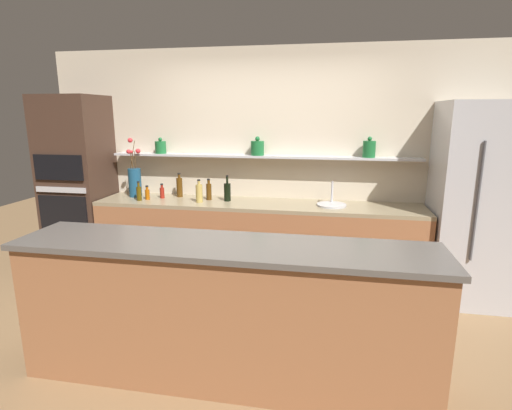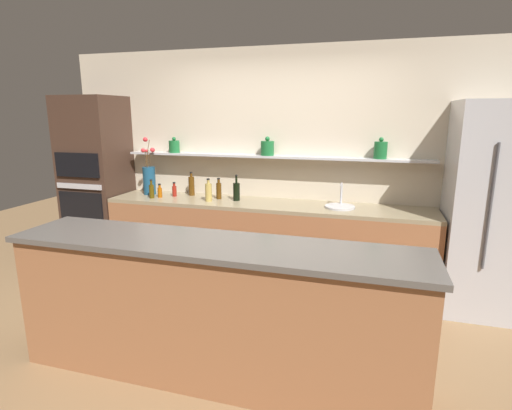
% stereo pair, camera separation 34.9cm
% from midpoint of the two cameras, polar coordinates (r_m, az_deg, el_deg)
% --- Properties ---
extents(ground_plane, '(12.00, 12.00, 0.00)m').
position_cam_midpoint_polar(ground_plane, '(3.58, 0.13, -18.67)').
color(ground_plane, olive).
extents(back_wall_unit, '(5.20, 0.28, 2.60)m').
position_cam_midpoint_polar(back_wall_unit, '(4.64, 5.72, 5.75)').
color(back_wall_unit, beige).
rests_on(back_wall_unit, ground_plane).
extents(back_counter_unit, '(3.59, 0.62, 0.92)m').
position_cam_midpoint_polar(back_counter_unit, '(4.50, 3.47, -5.44)').
color(back_counter_unit, '#99603D').
rests_on(back_counter_unit, ground_plane).
extents(island_counter, '(2.92, 0.61, 1.02)m').
position_cam_midpoint_polar(island_counter, '(2.93, -2.63, -14.88)').
color(island_counter, '#99603D').
rests_on(island_counter, ground_plane).
extents(refrigerator, '(0.88, 0.73, 2.00)m').
position_cam_midpoint_polar(refrigerator, '(4.42, 33.23, -0.69)').
color(refrigerator, '#B7B7BC').
rests_on(refrigerator, ground_plane).
extents(oven_tower, '(0.69, 0.64, 2.08)m').
position_cam_midpoint_polar(oven_tower, '(5.27, -20.04, 3.00)').
color(oven_tower, '#3D281E').
rests_on(oven_tower, ground_plane).
extents(flower_vase, '(0.15, 0.17, 0.68)m').
position_cam_midpoint_polar(flower_vase, '(4.95, -13.09, 3.73)').
color(flower_vase, navy).
rests_on(flower_vase, back_counter_unit).
extents(sink_fixture, '(0.31, 0.31, 0.25)m').
position_cam_midpoint_polar(sink_fixture, '(4.28, 14.21, -0.09)').
color(sink_fixture, '#B7B7BC').
rests_on(sink_fixture, back_counter_unit).
extents(bottle_sauce_0, '(0.05, 0.05, 0.16)m').
position_cam_midpoint_polar(bottle_sauce_0, '(4.75, -11.55, 1.85)').
color(bottle_sauce_0, '#9E4C0A').
rests_on(bottle_sauce_0, back_counter_unit).
extents(bottle_wine_1, '(0.08, 0.08, 0.29)m').
position_cam_midpoint_polar(bottle_wine_1, '(4.48, -0.58, 1.96)').
color(bottle_wine_1, black).
rests_on(bottle_wine_1, back_counter_unit).
extents(bottle_spirit_2, '(0.07, 0.07, 0.28)m').
position_cam_midpoint_polar(bottle_spirit_2, '(4.80, -7.15, 2.75)').
color(bottle_spirit_2, '#4C2D0C').
rests_on(bottle_spirit_2, back_counter_unit).
extents(bottle_spirit_3, '(0.07, 0.07, 0.26)m').
position_cam_midpoint_polar(bottle_spirit_3, '(4.46, -4.59, 1.85)').
color(bottle_spirit_3, tan).
rests_on(bottle_spirit_3, back_counter_unit).
extents(bottle_oil_4, '(0.06, 0.06, 0.22)m').
position_cam_midpoint_polar(bottle_oil_4, '(4.72, -12.67, 1.98)').
color(bottle_oil_4, '#47380A').
rests_on(bottle_oil_4, back_counter_unit).
extents(bottle_sauce_5, '(0.05, 0.05, 0.17)m').
position_cam_midpoint_polar(bottle_sauce_5, '(4.78, -9.56, 2.05)').
color(bottle_sauce_5, maroon).
rests_on(bottle_sauce_5, back_counter_unit).
extents(bottle_spirit_6, '(0.06, 0.06, 0.24)m').
position_cam_midpoint_polar(bottle_spirit_6, '(4.57, -3.16, 2.10)').
color(bottle_spirit_6, '#4C2D0C').
rests_on(bottle_spirit_6, back_counter_unit).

